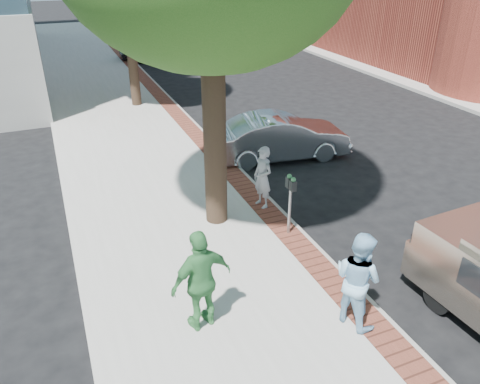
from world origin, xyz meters
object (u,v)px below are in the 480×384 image
person_officer (358,279)px  bg_car (160,45)px  person_gray (263,177)px  person_green (202,281)px  sedan_silver (281,137)px  parking_meter (291,193)px

person_officer → bg_car: size_ratio=0.38×
person_gray → bg_car: 19.03m
person_gray → person_officer: 4.37m
person_green → sedan_silver: person_green is taller
person_gray → sedan_silver: person_gray is taller
person_gray → person_officer: size_ratio=0.89×
parking_meter → person_gray: 1.43m
parking_meter → sedan_silver: 4.74m
parking_meter → person_green: size_ratio=0.77×
person_gray → sedan_silver: size_ratio=0.37×
person_green → person_officer: bearing=147.8°
parking_meter → bg_car: bearing=84.2°
person_officer → person_green: 2.65m
parking_meter → bg_car: (2.08, 20.32, -0.39)m
person_gray → sedan_silver: bearing=132.4°
person_green → sedan_silver: 7.92m
parking_meter → person_gray: (-0.02, 1.41, -0.25)m
person_green → person_gray: bearing=-140.8°
person_gray → person_officer: person_officer is taller
person_gray → sedan_silver: 3.50m
person_gray → sedan_silver: (1.98, 2.88, -0.24)m
sedan_silver → bg_car: bg_car is taller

